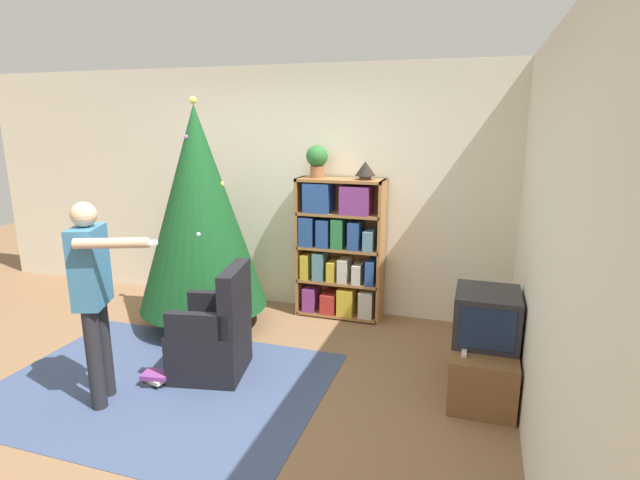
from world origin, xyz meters
TOP-DOWN VIEW (x-y plane):
  - ground_plane at (0.00, 0.00)m, footprint 14.00×14.00m
  - wall_back at (0.00, 2.04)m, footprint 8.00×0.10m
  - wall_right at (2.36, 0.00)m, footprint 0.10×8.00m
  - area_rug at (-0.35, -0.02)m, footprint 2.55×1.89m
  - bookshelf at (0.59, 1.80)m, footprint 0.90×0.31m
  - tv_stand at (2.06, 0.70)m, footprint 0.47×0.93m
  - television at (2.06, 0.70)m, footprint 0.47×0.51m
  - game_remote at (1.92, 0.42)m, footprint 0.04×0.12m
  - christmas_tree at (-0.63, 1.14)m, footprint 1.26×1.26m
  - armchair at (-0.04, 0.30)m, footprint 0.67×0.66m
  - standing_person at (-0.62, -0.33)m, footprint 0.72×0.44m
  - potted_plant at (0.35, 1.81)m, footprint 0.22×0.22m
  - table_lamp at (0.85, 1.81)m, footprint 0.20×0.20m
  - book_pile_near_tree at (-0.15, 0.74)m, footprint 0.23×0.18m
  - book_pile_by_chair at (-0.40, -0.02)m, footprint 0.23×0.19m

SIDE VIEW (x-z plane):
  - ground_plane at x=0.00m, z-range 0.00..0.00m
  - area_rug at x=-0.35m, z-range 0.00..0.01m
  - book_pile_by_chair at x=-0.40m, z-range 0.00..0.11m
  - book_pile_near_tree at x=-0.15m, z-range 0.00..0.11m
  - tv_stand at x=2.06m, z-range 0.00..0.41m
  - armchair at x=-0.04m, z-range -0.14..0.78m
  - game_remote at x=1.92m, z-range 0.41..0.43m
  - television at x=2.06m, z-range 0.41..0.80m
  - bookshelf at x=0.59m, z-range 0.01..1.48m
  - standing_person at x=-0.62m, z-range 0.13..1.64m
  - christmas_tree at x=-0.63m, z-range 0.07..2.33m
  - wall_back at x=0.00m, z-range 0.00..2.60m
  - wall_right at x=2.36m, z-range 0.00..2.60m
  - table_lamp at x=0.85m, z-range 1.48..1.66m
  - potted_plant at x=0.35m, z-range 1.49..1.82m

